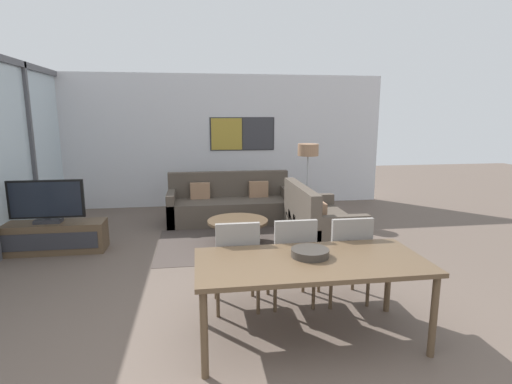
% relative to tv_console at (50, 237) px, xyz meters
% --- Properties ---
extents(wall_back, '(7.34, 0.09, 2.80)m').
position_rel_tv_console_xyz_m(wall_back, '(2.57, 2.76, 1.19)').
color(wall_back, silver).
rests_on(wall_back, ground_plane).
extents(area_rug, '(2.45, 1.73, 0.01)m').
position_rel_tv_console_xyz_m(area_rug, '(2.73, -0.03, -0.21)').
color(area_rug, '#473D38').
rests_on(area_rug, ground_plane).
extents(tv_console, '(1.54, 0.45, 0.44)m').
position_rel_tv_console_xyz_m(tv_console, '(0.00, 0.00, 0.00)').
color(tv_console, brown).
rests_on(tv_console, ground_plane).
extents(television, '(1.03, 0.20, 0.62)m').
position_rel_tv_console_xyz_m(television, '(0.00, 0.00, 0.52)').
color(television, '#2D2D33').
rests_on(television, tv_console).
extents(sofa_main, '(2.28, 0.86, 0.90)m').
position_rel_tv_console_xyz_m(sofa_main, '(2.73, 1.35, 0.07)').
color(sofa_main, '#51473D').
rests_on(sofa_main, ground_plane).
extents(sofa_side, '(0.86, 1.63, 0.90)m').
position_rel_tv_console_xyz_m(sofa_side, '(3.96, -0.10, 0.07)').
color(sofa_side, '#51473D').
rests_on(sofa_side, ground_plane).
extents(coffee_table, '(0.93, 0.93, 0.37)m').
position_rel_tv_console_xyz_m(coffee_table, '(2.73, -0.03, 0.06)').
color(coffee_table, brown).
rests_on(coffee_table, ground_plane).
extents(dining_table, '(1.97, 0.90, 0.75)m').
position_rel_tv_console_xyz_m(dining_table, '(3.07, -2.79, 0.46)').
color(dining_table, brown).
rests_on(dining_table, ground_plane).
extents(dining_chair_left, '(0.46, 0.46, 0.95)m').
position_rel_tv_console_xyz_m(dining_chair_left, '(2.50, -2.15, 0.30)').
color(dining_chair_left, gray).
rests_on(dining_chair_left, ground_plane).
extents(dining_chair_centre, '(0.46, 0.46, 0.95)m').
position_rel_tv_console_xyz_m(dining_chair_centre, '(3.07, -2.13, 0.30)').
color(dining_chair_centre, gray).
rests_on(dining_chair_centre, ground_plane).
extents(dining_chair_right, '(0.46, 0.46, 0.95)m').
position_rel_tv_console_xyz_m(dining_chair_right, '(3.65, -2.15, 0.30)').
color(dining_chair_right, gray).
rests_on(dining_chair_right, ground_plane).
extents(fruit_bowl, '(0.33, 0.33, 0.07)m').
position_rel_tv_console_xyz_m(fruit_bowl, '(3.09, -2.71, 0.57)').
color(fruit_bowl, '#332D28').
rests_on(fruit_bowl, dining_table).
extents(floor_lamp, '(0.39, 0.39, 1.43)m').
position_rel_tv_console_xyz_m(floor_lamp, '(4.19, 1.31, 1.01)').
color(floor_lamp, '#2D2D33').
rests_on(floor_lamp, ground_plane).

